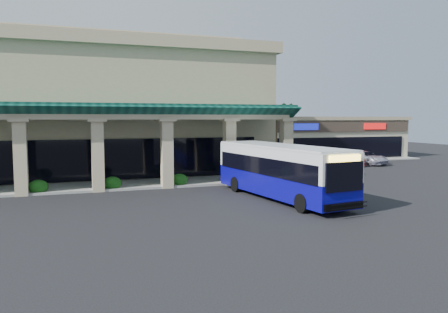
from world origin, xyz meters
name	(u,v)px	position (x,y,z in m)	size (l,w,h in m)	color
ground	(236,198)	(0.00, 0.00, 0.00)	(110.00, 110.00, 0.00)	black
main_building	(83,107)	(-8.00, 16.00, 5.67)	(30.80, 14.80, 11.35)	tan
arcade	(88,146)	(-8.00, 6.80, 2.85)	(30.00, 6.20, 5.70)	#09382E
strip_mall	(302,137)	(18.00, 24.00, 2.45)	(22.50, 12.50, 4.90)	beige
palm_0	(281,134)	(8.50, 11.00, 3.30)	(2.40, 2.40, 6.60)	#124614
palm_1	(276,137)	(9.50, 14.00, 2.90)	(2.40, 2.40, 5.80)	#124614
broadleaf_tree	(237,140)	(7.50, 19.00, 2.41)	(2.60, 2.60, 4.81)	#13440F
transit_bus	(280,172)	(2.38, -1.00, 1.58)	(2.63, 11.30, 3.16)	#0B0792
pedestrian	(322,182)	(4.77, -1.66, 0.95)	(0.69, 0.46, 1.90)	#424B59
car_silver	(284,161)	(9.85, 12.94, 0.74)	(1.74, 4.32, 1.47)	#B5B6C1
car_white	(314,158)	(13.61, 13.88, 0.79)	(1.67, 4.78, 1.57)	silver
car_red	(348,158)	(17.23, 13.28, 0.69)	(1.94, 4.78, 1.39)	maroon
car_gray	(365,158)	(19.24, 13.30, 0.69)	(2.29, 4.97, 1.38)	#A7A5B8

